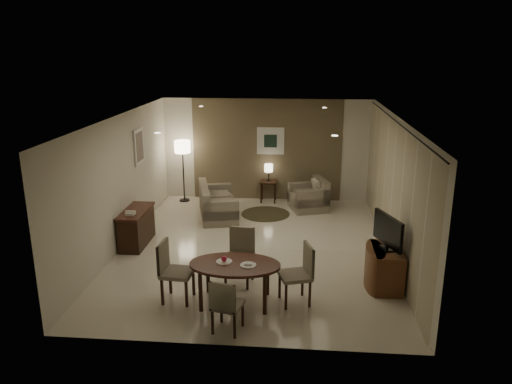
# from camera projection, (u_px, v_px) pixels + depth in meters

# --- Properties ---
(room_shell) EXTENTS (5.50, 7.00, 2.70)m
(room_shell) POSITION_uv_depth(u_px,v_px,m) (257.00, 180.00, 10.31)
(room_shell) COLOR beige
(room_shell) RESTS_ON ground
(taupe_accent) EXTENTS (3.96, 0.03, 2.70)m
(taupe_accent) POSITION_uv_depth(u_px,v_px,m) (267.00, 150.00, 13.25)
(taupe_accent) COLOR brown
(taupe_accent) RESTS_ON wall_back
(curtain_wall) EXTENTS (0.08, 6.70, 2.58)m
(curtain_wall) POSITION_uv_depth(u_px,v_px,m) (392.00, 190.00, 9.71)
(curtain_wall) COLOR #C0B395
(curtain_wall) RESTS_ON wall_right
(curtain_rod) EXTENTS (0.03, 6.80, 0.03)m
(curtain_rod) POSITION_uv_depth(u_px,v_px,m) (397.00, 122.00, 9.34)
(curtain_rod) COLOR black
(curtain_rod) RESTS_ON wall_right
(art_back_frame) EXTENTS (0.72, 0.03, 0.72)m
(art_back_frame) POSITION_uv_depth(u_px,v_px,m) (271.00, 141.00, 13.15)
(art_back_frame) COLOR silver
(art_back_frame) RESTS_ON wall_back
(art_back_canvas) EXTENTS (0.34, 0.01, 0.34)m
(art_back_canvas) POSITION_uv_depth(u_px,v_px,m) (270.00, 141.00, 13.14)
(art_back_canvas) COLOR black
(art_back_canvas) RESTS_ON wall_back
(art_left_frame) EXTENTS (0.03, 0.60, 0.80)m
(art_left_frame) POSITION_uv_depth(u_px,v_px,m) (139.00, 146.00, 11.16)
(art_left_frame) COLOR silver
(art_left_frame) RESTS_ON wall_left
(art_left_canvas) EXTENTS (0.01, 0.46, 0.64)m
(art_left_canvas) POSITION_uv_depth(u_px,v_px,m) (140.00, 146.00, 11.16)
(art_left_canvas) COLOR gray
(art_left_canvas) RESTS_ON wall_left
(downlight_nl) EXTENTS (0.10, 0.10, 0.01)m
(downlight_nl) POSITION_uv_depth(u_px,v_px,m) (158.00, 133.00, 7.94)
(downlight_nl) COLOR white
(downlight_nl) RESTS_ON ceiling
(downlight_nr) EXTENTS (0.10, 0.10, 0.01)m
(downlight_nr) POSITION_uv_depth(u_px,v_px,m) (335.00, 136.00, 7.71)
(downlight_nr) COLOR white
(downlight_nr) RESTS_ON ceiling
(downlight_fl) EXTENTS (0.10, 0.10, 0.01)m
(downlight_fl) POSITION_uv_depth(u_px,v_px,m) (201.00, 106.00, 11.38)
(downlight_fl) COLOR white
(downlight_fl) RESTS_ON ceiling
(downlight_fr) EXTENTS (0.10, 0.10, 0.01)m
(downlight_fr) POSITION_uv_depth(u_px,v_px,m) (324.00, 108.00, 11.15)
(downlight_fr) COLOR white
(downlight_fr) RESTS_ON ceiling
(console_desk) EXTENTS (0.48, 1.20, 0.75)m
(console_desk) POSITION_uv_depth(u_px,v_px,m) (137.00, 227.00, 10.41)
(console_desk) COLOR #4B2218
(console_desk) RESTS_ON floor
(telephone) EXTENTS (0.20, 0.14, 0.09)m
(telephone) POSITION_uv_depth(u_px,v_px,m) (130.00, 213.00, 10.00)
(telephone) COLOR white
(telephone) RESTS_ON console_desk
(tv_cabinet) EXTENTS (0.48, 0.90, 0.70)m
(tv_cabinet) POSITION_uv_depth(u_px,v_px,m) (386.00, 268.00, 8.58)
(tv_cabinet) COLOR brown
(tv_cabinet) RESTS_ON floor
(flat_tv) EXTENTS (0.36, 0.85, 0.60)m
(flat_tv) POSITION_uv_depth(u_px,v_px,m) (388.00, 231.00, 8.39)
(flat_tv) COLOR black
(flat_tv) RESTS_ON tv_cabinet
(dining_table) EXTENTS (1.46, 0.91, 0.69)m
(dining_table) POSITION_uv_depth(u_px,v_px,m) (235.00, 283.00, 8.03)
(dining_table) COLOR #4B2218
(dining_table) RESTS_ON floor
(chair_near) EXTENTS (0.49, 0.49, 0.85)m
(chair_near) POSITION_uv_depth(u_px,v_px,m) (228.00, 304.00, 7.22)
(chair_near) COLOR gray
(chair_near) RESTS_ON floor
(chair_far) EXTENTS (0.53, 0.53, 0.97)m
(chair_far) POSITION_uv_depth(u_px,v_px,m) (239.00, 258.00, 8.65)
(chair_far) COLOR gray
(chair_far) RESTS_ON floor
(chair_left) EXTENTS (0.52, 0.52, 1.01)m
(chair_left) POSITION_uv_depth(u_px,v_px,m) (178.00, 272.00, 8.07)
(chair_left) COLOR gray
(chair_left) RESTS_ON floor
(chair_right) EXTENTS (0.59, 0.59, 0.98)m
(chair_right) POSITION_uv_depth(u_px,v_px,m) (295.00, 275.00, 8.00)
(chair_right) COLOR gray
(chair_right) RESTS_ON floor
(plate_a) EXTENTS (0.26, 0.26, 0.02)m
(plate_a) POSITION_uv_depth(u_px,v_px,m) (224.00, 262.00, 8.00)
(plate_a) COLOR white
(plate_a) RESTS_ON dining_table
(plate_b) EXTENTS (0.26, 0.26, 0.02)m
(plate_b) POSITION_uv_depth(u_px,v_px,m) (248.00, 265.00, 7.87)
(plate_b) COLOR white
(plate_b) RESTS_ON dining_table
(fruit_apple) EXTENTS (0.09, 0.09, 0.09)m
(fruit_apple) POSITION_uv_depth(u_px,v_px,m) (224.00, 259.00, 7.98)
(fruit_apple) COLOR red
(fruit_apple) RESTS_ON plate_a
(napkin) EXTENTS (0.12, 0.08, 0.03)m
(napkin) POSITION_uv_depth(u_px,v_px,m) (248.00, 264.00, 7.86)
(napkin) COLOR white
(napkin) RESTS_ON plate_b
(round_rug) EXTENTS (1.20, 1.20, 0.01)m
(round_rug) POSITION_uv_depth(u_px,v_px,m) (266.00, 214.00, 12.37)
(round_rug) COLOR #3B3621
(round_rug) RESTS_ON floor
(sofa) EXTENTS (1.81, 1.21, 0.78)m
(sofa) POSITION_uv_depth(u_px,v_px,m) (218.00, 201.00, 12.12)
(sofa) COLOR gray
(sofa) RESTS_ON floor
(armchair) EXTENTS (1.07, 1.10, 0.79)m
(armchair) POSITION_uv_depth(u_px,v_px,m) (308.00, 194.00, 12.63)
(armchair) COLOR gray
(armchair) RESTS_ON floor
(side_table) EXTENTS (0.44, 0.44, 0.57)m
(side_table) POSITION_uv_depth(u_px,v_px,m) (268.00, 191.00, 13.31)
(side_table) COLOR black
(side_table) RESTS_ON floor
(table_lamp) EXTENTS (0.22, 0.22, 0.50)m
(table_lamp) POSITION_uv_depth(u_px,v_px,m) (269.00, 172.00, 13.18)
(table_lamp) COLOR #FFEAC1
(table_lamp) RESTS_ON side_table
(floor_lamp) EXTENTS (0.41, 0.41, 1.64)m
(floor_lamp) POSITION_uv_depth(u_px,v_px,m) (183.00, 171.00, 13.21)
(floor_lamp) COLOR #FFE5B7
(floor_lamp) RESTS_ON floor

